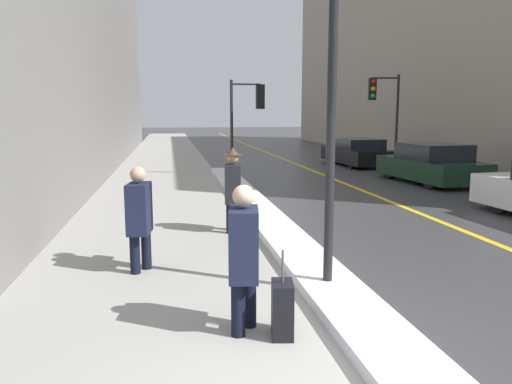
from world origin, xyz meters
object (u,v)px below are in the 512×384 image
at_px(traffic_light_near, 250,107).
at_px(lamp_post, 332,89).
at_px(parked_car_black, 357,152).
at_px(traffic_light_far, 382,101).
at_px(pedestrian_in_glasses, 244,252).
at_px(pedestrian_with_shoulder_bag, 140,214).
at_px(parked_car_dark_green, 431,164).
at_px(pedestrian_in_fedora, 233,186).
at_px(rolling_suitcase, 282,310).

bearing_deg(traffic_light_near, lamp_post, -100.12).
bearing_deg(parked_car_black, lamp_post, 154.50).
xyz_separation_m(traffic_light_far, pedestrian_in_glasses, (-8.04, -14.82, -1.95)).
distance_m(pedestrian_with_shoulder_bag, parked_car_dark_green, 12.31).
relative_size(pedestrian_in_fedora, parked_car_dark_green, 0.40).
bearing_deg(pedestrian_in_fedora, parked_car_dark_green, 137.07).
xyz_separation_m(lamp_post, parked_car_dark_green, (6.71, 9.48, -2.01)).
bearing_deg(parked_car_black, pedestrian_with_shoulder_bag, 144.92).
distance_m(traffic_light_far, pedestrian_with_shoulder_bag, 15.66).
relative_size(traffic_light_near, pedestrian_with_shoulder_bag, 2.25).
bearing_deg(parked_car_black, pedestrian_in_fedora, 145.87).
bearing_deg(traffic_light_far, parked_car_dark_green, 94.59).
bearing_deg(traffic_light_far, pedestrian_in_fedora, 58.85).
bearing_deg(pedestrian_in_glasses, rolling_suitcase, 71.67).
xyz_separation_m(lamp_post, pedestrian_in_glasses, (-1.27, -1.03, -1.74)).
bearing_deg(traffic_light_far, pedestrian_with_shoulder_bag, 58.80).
xyz_separation_m(traffic_light_far, parked_car_black, (-0.37, 1.71, -2.27)).
bearing_deg(rolling_suitcase, traffic_light_far, 161.70).
bearing_deg(traffic_light_far, rolling_suitcase, 68.27).
bearing_deg(lamp_post, pedestrian_with_shoulder_bag, 152.29).
height_order(pedestrian_in_fedora, rolling_suitcase, pedestrian_in_fedora).
xyz_separation_m(lamp_post, pedestrian_in_fedora, (-0.81, 3.54, -1.71)).
xyz_separation_m(traffic_light_near, pedestrian_in_fedora, (-1.77, -8.95, -1.64)).
distance_m(pedestrian_in_glasses, pedestrian_with_shoulder_bag, 2.62).
distance_m(pedestrian_in_fedora, rolling_suitcase, 4.80).
distance_m(traffic_light_near, traffic_light_far, 5.96).
distance_m(traffic_light_far, parked_car_black, 2.87).
relative_size(pedestrian_with_shoulder_bag, parked_car_dark_green, 0.37).
distance_m(pedestrian_in_glasses, rolling_suitcase, 0.73).
bearing_deg(pedestrian_in_fedora, traffic_light_near, 177.56).
height_order(pedestrian_in_glasses, pedestrian_with_shoulder_bag, pedestrian_in_glasses).
xyz_separation_m(pedestrian_in_glasses, parked_car_dark_green, (7.99, 10.51, -0.27)).
bearing_deg(pedestrian_with_shoulder_bag, lamp_post, 71.04).
xyz_separation_m(pedestrian_with_shoulder_bag, rolling_suitcase, (1.58, -2.52, -0.57)).
xyz_separation_m(traffic_light_near, traffic_light_far, (5.81, 1.31, 0.28)).
height_order(pedestrian_in_fedora, parked_car_black, pedestrian_in_fedora).
distance_m(pedestrian_in_glasses, parked_car_dark_green, 13.20).
distance_m(lamp_post, traffic_light_far, 15.36).
relative_size(lamp_post, pedestrian_in_fedora, 2.57).
relative_size(traffic_light_near, parked_car_dark_green, 0.83).
bearing_deg(pedestrian_in_glasses, pedestrian_in_fedora, -177.08).
distance_m(traffic_light_near, parked_car_dark_green, 6.77).
relative_size(traffic_light_near, pedestrian_in_fedora, 2.10).
distance_m(lamp_post, parked_car_black, 16.89).
bearing_deg(pedestrian_with_shoulder_bag, rolling_suitcase, 40.89).
height_order(pedestrian_in_fedora, parked_car_dark_green, pedestrian_in_fedora).
relative_size(lamp_post, traffic_light_near, 1.22).
relative_size(pedestrian_with_shoulder_bag, rolling_suitcase, 1.66).
xyz_separation_m(traffic_light_near, parked_car_black, (5.43, 3.01, -1.99)).
bearing_deg(traffic_light_near, parked_car_dark_green, -33.27).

